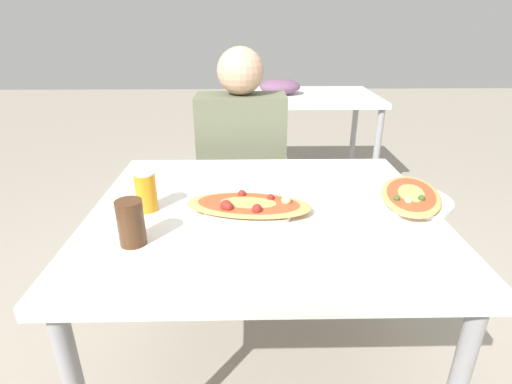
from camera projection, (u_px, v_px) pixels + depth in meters
The scene contains 9 objects.
ground_plane at pixel (262, 378), 1.60m from camera, with size 14.00×14.00×0.00m, color #9E9384.
dining_table at pixel (263, 228), 1.32m from camera, with size 1.10×0.95×0.76m.
chair_far_seated at pixel (242, 181), 2.13m from camera, with size 0.40×0.40×0.94m.
person_seated at pixel (242, 154), 1.95m from camera, with size 0.42×0.24×1.21m.
pizza_main at pixel (249, 206), 1.26m from camera, with size 0.42×0.28×0.06m.
soda_can at pixel (146, 192), 1.26m from camera, with size 0.07×0.07×0.12m.
drink_glass at pixel (131, 223), 1.07m from camera, with size 0.07×0.07×0.13m.
pizza_second at pixel (410, 197), 1.33m from camera, with size 0.29×0.39×0.05m.
background_table at pixel (302, 102), 3.21m from camera, with size 1.10×0.80×0.88m.
Camera 1 is at (-0.05, -1.16, 1.33)m, focal length 28.00 mm.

